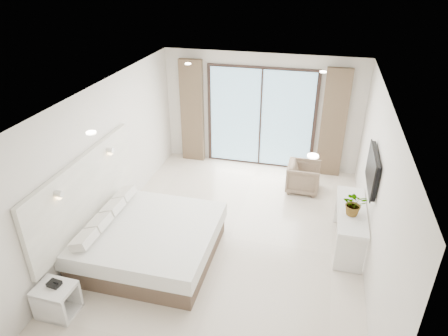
% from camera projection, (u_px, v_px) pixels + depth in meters
% --- Properties ---
extents(ground, '(6.20, 6.20, 0.00)m').
position_uv_depth(ground, '(230.00, 238.00, 7.27)').
color(ground, beige).
rests_on(ground, ground).
extents(room_shell, '(4.62, 6.22, 2.72)m').
position_uv_depth(room_shell, '(229.00, 143.00, 7.14)').
color(room_shell, silver).
rests_on(room_shell, ground).
extents(bed, '(2.17, 2.07, 0.75)m').
position_uv_depth(bed, '(149.00, 241.00, 6.69)').
color(bed, brown).
rests_on(bed, ground).
extents(nightstand, '(0.54, 0.45, 0.48)m').
position_uv_depth(nightstand, '(57.00, 300.00, 5.63)').
color(nightstand, white).
rests_on(nightstand, ground).
extents(phone, '(0.19, 0.16, 0.06)m').
position_uv_depth(phone, '(54.00, 284.00, 5.54)').
color(phone, black).
rests_on(phone, nightstand).
extents(console_desk, '(0.47, 1.52, 0.77)m').
position_uv_depth(console_desk, '(350.00, 220.00, 6.82)').
color(console_desk, white).
rests_on(console_desk, ground).
extents(plant, '(0.39, 0.43, 0.33)m').
position_uv_depth(plant, '(354.00, 206.00, 6.51)').
color(plant, '#33662D').
rests_on(plant, console_desk).
extents(armchair, '(0.64, 0.69, 0.70)m').
position_uv_depth(armchair, '(304.00, 176.00, 8.62)').
color(armchair, '#7E6A52').
rests_on(armchair, ground).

